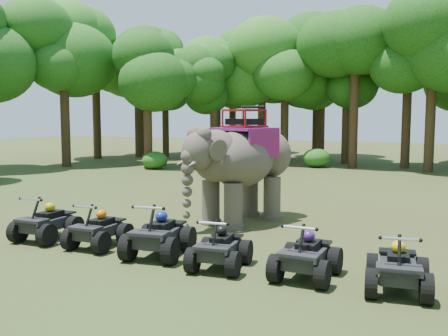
% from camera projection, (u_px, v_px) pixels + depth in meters
% --- Properties ---
extents(ground, '(110.00, 110.00, 0.00)m').
position_uv_depth(ground, '(205.00, 243.00, 13.34)').
color(ground, '#47381E').
rests_on(ground, ground).
extents(elephant, '(3.30, 4.78, 3.68)m').
position_uv_depth(elephant, '(242.00, 165.00, 15.79)').
color(elephant, '#4C4037').
rests_on(elephant, ground).
extents(atv_0, '(1.28, 1.72, 1.25)m').
position_uv_depth(atv_0, '(46.00, 217.00, 13.61)').
color(atv_0, black).
rests_on(atv_0, ground).
extents(atv_1, '(1.20, 1.62, 1.18)m').
position_uv_depth(atv_1, '(98.00, 225.00, 12.86)').
color(atv_1, black).
rests_on(atv_1, ground).
extents(atv_2, '(1.56, 1.97, 1.33)m').
position_uv_depth(atv_2, '(159.00, 229.00, 12.02)').
color(atv_2, black).
rests_on(atv_2, ground).
extents(atv_3, '(1.32, 1.69, 1.16)m').
position_uv_depth(atv_3, '(220.00, 243.00, 11.07)').
color(atv_3, black).
rests_on(atv_3, ground).
extents(atv_4, '(1.22, 1.66, 1.22)m').
position_uv_depth(atv_4, '(306.00, 249.00, 10.39)').
color(atv_4, black).
rests_on(atv_4, ground).
extents(atv_5, '(1.38, 1.76, 1.20)m').
position_uv_depth(atv_5, '(398.00, 261.00, 9.58)').
color(atv_5, black).
rests_on(atv_5, ground).
extents(tree_0, '(6.15, 6.15, 8.78)m').
position_uv_depth(tree_0, '(354.00, 100.00, 32.19)').
color(tree_0, '#195114').
rests_on(tree_0, ground).
extents(tree_1, '(6.61, 6.61, 9.44)m').
position_uv_depth(tree_1, '(431.00, 93.00, 29.69)').
color(tree_1, '#195114').
rests_on(tree_1, ground).
extents(tree_22, '(6.97, 6.97, 9.96)m').
position_uv_depth(tree_22, '(64.00, 92.00, 32.83)').
color(tree_22, '#195114').
rests_on(tree_22, ground).
extents(tree_23, '(5.97, 5.97, 8.53)m').
position_uv_depth(tree_23, '(147.00, 102.00, 31.90)').
color(tree_23, '#195114').
rests_on(tree_23, ground).
extents(tree_24, '(5.12, 5.12, 7.32)m').
position_uv_depth(tree_24, '(214.00, 112.00, 34.57)').
color(tree_24, '#195114').
rests_on(tree_24, ground).
extents(tree_25, '(6.37, 6.37, 9.10)m').
position_uv_depth(tree_25, '(285.00, 99.00, 35.50)').
color(tree_25, '#195114').
rests_on(tree_25, ground).
extents(tree_26, '(5.44, 5.44, 7.77)m').
position_uv_depth(tree_26, '(165.00, 110.00, 40.83)').
color(tree_26, '#195114').
rests_on(tree_26, ground).
extents(tree_27, '(6.66, 6.66, 9.51)m').
position_uv_depth(tree_27, '(138.00, 99.00, 40.58)').
color(tree_27, '#195114').
rests_on(tree_27, ground).
extents(tree_28, '(6.28, 6.28, 8.97)m').
position_uv_depth(tree_28, '(407.00, 99.00, 31.98)').
color(tree_28, '#195114').
rests_on(tree_28, ground).
extents(tree_29, '(4.96, 4.96, 7.08)m').
position_uv_depth(tree_29, '(346.00, 114.00, 35.16)').
color(tree_29, '#195114').
rests_on(tree_29, ground).
extents(tree_32, '(5.79, 5.79, 8.27)m').
position_uv_depth(tree_32, '(217.00, 106.00, 39.75)').
color(tree_32, '#195114').
rests_on(tree_32, ground).
extents(tree_33, '(6.45, 6.45, 9.21)m').
position_uv_depth(tree_33, '(321.00, 100.00, 38.77)').
color(tree_33, '#195114').
rests_on(tree_33, ground).
extents(tree_36, '(7.02, 7.02, 10.03)m').
position_uv_depth(tree_36, '(317.00, 96.00, 41.60)').
color(tree_36, '#195114').
rests_on(tree_36, ground).
extents(tree_37, '(7.17, 7.17, 10.24)m').
position_uv_depth(tree_37, '(233.00, 96.00, 44.67)').
color(tree_37, '#195114').
rests_on(tree_37, ground).
extents(tree_38, '(6.46, 6.46, 9.23)m').
position_uv_depth(tree_38, '(262.00, 99.00, 36.72)').
color(tree_38, '#195114').
rests_on(tree_38, ground).
extents(tree_39, '(5.54, 5.54, 7.91)m').
position_uv_depth(tree_39, '(320.00, 108.00, 37.96)').
color(tree_39, '#195114').
rests_on(tree_39, ground).
extents(tree_40, '(7.56, 7.56, 10.80)m').
position_uv_depth(tree_40, '(96.00, 90.00, 39.19)').
color(tree_40, '#195114').
rests_on(tree_40, ground).
extents(tree_41, '(7.35, 7.35, 10.50)m').
position_uv_depth(tree_41, '(141.00, 94.00, 43.33)').
color(tree_41, '#195114').
rests_on(tree_41, ground).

